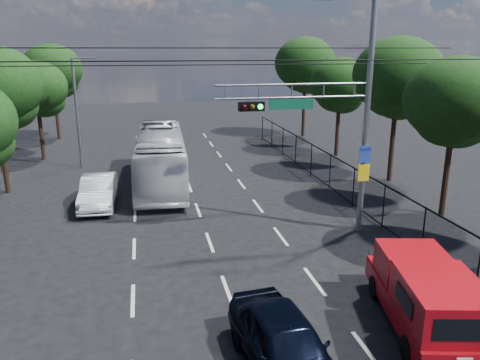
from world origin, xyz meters
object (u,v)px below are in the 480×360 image
object	(u,v)px
signal_mast	(339,109)
navy_hatchback	(285,345)
white_bus	(160,157)
white_van	(98,191)
red_pickup	(425,294)

from	to	relation	value
signal_mast	navy_hatchback	xyz separation A→B (m)	(-4.64, -8.20, -4.47)
white_bus	white_van	xyz separation A→B (m)	(-3.23, -3.42, -0.81)
signal_mast	white_van	world-z (taller)	signal_mast
signal_mast	red_pickup	size ratio (longest dim) A/B	1.70
white_bus	white_van	distance (m)	4.77
navy_hatchback	white_van	world-z (taller)	navy_hatchback
red_pickup	white_van	bearing A→B (deg)	127.03
signal_mast	red_pickup	distance (m)	8.34
white_van	signal_mast	bearing A→B (deg)	-28.52
red_pickup	white_van	size ratio (longest dim) A/B	1.23
red_pickup	white_bus	xyz separation A→B (m)	(-6.50, 16.31, 0.50)
white_bus	white_van	bearing A→B (deg)	-130.95
red_pickup	navy_hatchback	bearing A→B (deg)	-167.01
white_bus	white_van	world-z (taller)	white_bus
white_bus	navy_hatchback	bearing A→B (deg)	-80.44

